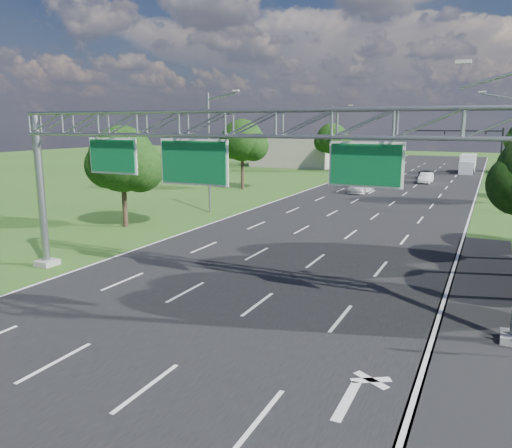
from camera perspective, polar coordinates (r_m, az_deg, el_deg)
The scene contains 17 objects.
ground at distance 38.68m, azimuth 9.54°, elevation 0.06°, with size 220.00×220.00×0.00m, color #2B5319.
road at distance 38.68m, azimuth 9.54°, elevation 0.06°, with size 18.00×180.00×0.02m, color black.
road_flare at distance 21.84m, azimuth 23.93°, elevation -9.68°, with size 3.00×30.00×0.02m, color black.
sign_gantry at distance 21.04m, azimuth -2.87°, elevation 9.75°, with size 23.50×1.00×9.56m.
traffic_signal at distance 71.61m, azimuth 23.49°, elevation 8.59°, with size 12.21×0.24×7.00m.
streetlight_l_near at distance 42.48m, azimuth -5.18°, elevation 8.76°, with size 2.97×0.22×10.16m.
streetlight_l_far at distance 74.74m, azimuth 8.80°, elevation 9.78°, with size 2.97×0.22×10.16m.
streetlight_r_mid at distance 46.57m, azimuth 26.96°, elevation 7.81°, with size 2.97×0.22×10.16m.
tree_verge_la at distance 37.55m, azimuth -14.90°, elevation 6.83°, with size 5.76×4.80×7.40m.
tree_verge_lb at distance 57.88m, azimuth -1.50°, elevation 9.32°, with size 5.76×4.80×8.06m.
tree_verge_lc at distance 80.04m, azimuth 8.72°, elevation 9.45°, with size 5.76×4.80×7.62m.
building_left at distance 90.62m, azimuth 4.61°, elevation 8.18°, with size 14.00×10.00×5.00m, color #A89D8D.
car_queue_a at distance 56.52m, azimuth 11.93°, elevation 4.21°, with size 1.89×4.66×1.35m, color silver.
car_queue_b at distance 73.76m, azimuth 18.75°, elevation 5.37°, with size 1.77×3.84×1.07m, color black.
car_queue_c at distance 62.98m, azimuth 11.17°, elevation 5.01°, with size 1.76×4.37×1.49m, color black.
car_queue_d at distance 68.04m, azimuth 18.84°, elevation 5.01°, with size 1.40×4.03×1.33m, color white.
box_truck at distance 84.71m, azimuth 23.02°, elevation 6.32°, with size 2.26×7.37×2.79m.
Camera 1 is at (10.31, -6.52, 7.48)m, focal length 35.00 mm.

